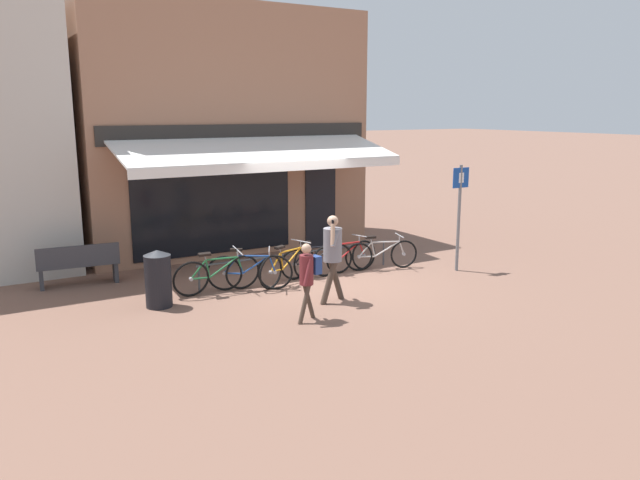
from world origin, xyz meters
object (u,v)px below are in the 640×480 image
at_px(parking_sign, 459,207).
at_px(bicycle_black, 317,260).
at_px(bicycle_green, 217,274).
at_px(park_bench, 79,264).
at_px(bicycle_red, 345,257).
at_px(bicycle_silver, 381,254).
at_px(bicycle_orange, 288,265).
at_px(pedestrian_child, 308,272).
at_px(litter_bin, 158,278).
at_px(pedestrian_adult, 333,249).
at_px(bicycle_blue, 250,271).

bearing_deg(parking_sign, bicycle_black, 158.38).
xyz_separation_m(bicycle_green, parking_sign, (5.31, -1.07, 1.07)).
height_order(parking_sign, park_bench, parking_sign).
relative_size(bicycle_red, bicycle_silver, 1.04).
bearing_deg(bicycle_black, parking_sign, -19.05).
relative_size(bicycle_orange, park_bench, 1.03).
bearing_deg(bicycle_red, bicycle_orange, 179.63).
bearing_deg(bicycle_green, bicycle_orange, 0.47).
xyz_separation_m(pedestrian_child, litter_bin, (-1.97, 2.07, -0.33)).
distance_m(bicycle_silver, pedestrian_adult, 2.77).
bearing_deg(litter_bin, parking_sign, -7.17).
bearing_deg(pedestrian_adult, parking_sign, -162.84).
height_order(bicycle_silver, pedestrian_adult, pedestrian_adult).
bearing_deg(bicycle_green, bicycle_blue, -7.77).
bearing_deg(pedestrian_adult, bicycle_blue, -46.88).
height_order(bicycle_red, bicycle_silver, bicycle_red).
bearing_deg(parking_sign, bicycle_green, 168.61).
distance_m(parking_sign, park_bench, 8.19).
height_order(bicycle_blue, parking_sign, parking_sign).
height_order(bicycle_blue, pedestrian_child, pedestrian_child).
distance_m(litter_bin, park_bench, 2.43).
distance_m(bicycle_silver, pedestrian_child, 3.89).
height_order(bicycle_orange, bicycle_black, bicycle_orange).
bearing_deg(pedestrian_child, park_bench, -61.82).
relative_size(pedestrian_child, litter_bin, 1.28).
distance_m(pedestrian_child, litter_bin, 2.88).
relative_size(bicycle_orange, bicycle_black, 0.96).
relative_size(bicycle_green, pedestrian_adult, 1.08).
bearing_deg(bicycle_blue, bicycle_red, 31.09).
xyz_separation_m(bicycle_black, parking_sign, (2.97, -1.18, 1.10)).
xyz_separation_m(bicycle_black, bicycle_red, (0.68, -0.05, 0.00)).
height_order(bicycle_orange, bicycle_silver, bicycle_orange).
height_order(bicycle_blue, pedestrian_adult, pedestrian_adult).
xyz_separation_m(bicycle_black, pedestrian_child, (-1.61, -2.42, 0.50)).
distance_m(bicycle_blue, bicycle_orange, 0.90).
relative_size(bicycle_blue, park_bench, 0.95).
bearing_deg(litter_bin, bicycle_red, 4.07).
xyz_separation_m(bicycle_orange, pedestrian_child, (-0.81, -2.28, 0.48)).
relative_size(bicycle_blue, bicycle_orange, 0.92).
height_order(bicycle_green, park_bench, bicycle_green).
bearing_deg(bicycle_orange, pedestrian_child, -133.67).
distance_m(bicycle_green, litter_bin, 1.27).
distance_m(bicycle_silver, parking_sign, 2.03).
relative_size(bicycle_green, parking_sign, 0.76).
bearing_deg(litter_bin, bicycle_orange, 4.28).
xyz_separation_m(bicycle_blue, pedestrian_child, (0.09, -2.21, 0.48)).
distance_m(pedestrian_adult, parking_sign, 3.70).
height_order(bicycle_green, bicycle_blue, bicycle_green).
distance_m(bicycle_green, bicycle_red, 3.02).
relative_size(litter_bin, park_bench, 0.65).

